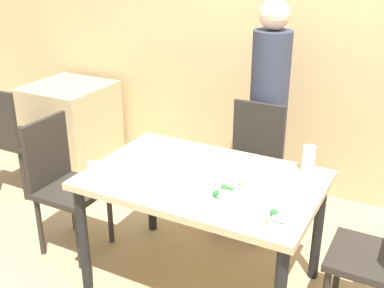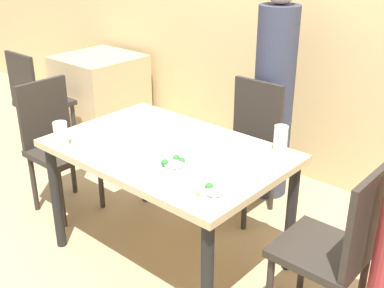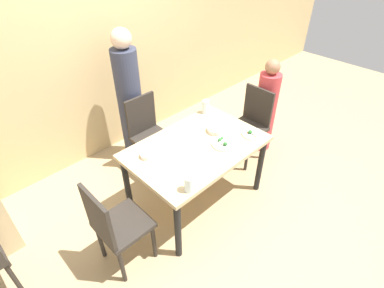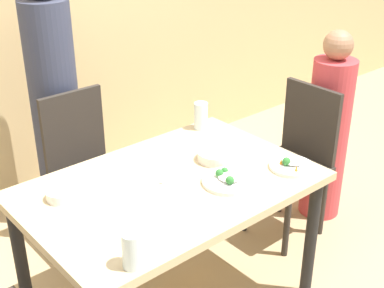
{
  "view_description": "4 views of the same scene",
  "coord_description": "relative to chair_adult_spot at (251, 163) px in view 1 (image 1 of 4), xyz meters",
  "views": [
    {
      "loc": [
        1.08,
        -2.18,
        1.96
      ],
      "look_at": [
        -0.03,
        -0.08,
        0.96
      ],
      "focal_mm": 45.0,
      "sensor_mm": 36.0,
      "label": 1
    },
    {
      "loc": [
        1.7,
        -1.74,
        1.83
      ],
      "look_at": [
        0.12,
        0.06,
        0.77
      ],
      "focal_mm": 45.0,
      "sensor_mm": 36.0,
      "label": 2
    },
    {
      "loc": [
        -1.62,
        -1.59,
        2.47
      ],
      "look_at": [
        -0.1,
        -0.04,
        0.83
      ],
      "focal_mm": 28.0,
      "sensor_mm": 36.0,
      "label": 3
    },
    {
      "loc": [
        -1.28,
        -1.66,
        1.95
      ],
      "look_at": [
        0.14,
        0.02,
        0.88
      ],
      "focal_mm": 50.0,
      "sensor_mm": 36.0,
      "label": 4
    }
  ],
  "objects": [
    {
      "name": "bowl_rice_small",
      "position": [
        -0.44,
        -0.58,
        0.26
      ],
      "size": [
        0.13,
        0.13,
        0.04
      ],
      "color": "white",
      "rests_on": "dining_table"
    },
    {
      "name": "bowl_curry",
      "position": [
        0.31,
        -0.74,
        0.26
      ],
      "size": [
        0.18,
        0.18,
        0.05
      ],
      "color": "silver",
      "rests_on": "dining_table"
    },
    {
      "name": "glass_water_short",
      "position": [
        -0.46,
        -1.15,
        0.3
      ],
      "size": [
        0.08,
        0.08,
        0.14
      ],
      "color": "silver",
      "rests_on": "dining_table"
    },
    {
      "name": "plate_rice_child",
      "position": [
        0.2,
        -0.94,
        0.25
      ],
      "size": [
        0.24,
        0.24,
        0.06
      ],
      "color": "white",
      "rests_on": "dining_table"
    },
    {
      "name": "glass_water_tall",
      "position": [
        0.5,
        -0.42,
        0.31
      ],
      "size": [
        0.08,
        0.08,
        0.15
      ],
      "color": "silver",
      "rests_on": "dining_table"
    },
    {
      "name": "background_table",
      "position": [
        -1.92,
        0.28,
        -0.12
      ],
      "size": [
        0.7,
        0.7,
        0.75
      ],
      "color": "tan",
      "rests_on": "ground_plane"
    },
    {
      "name": "dining_table",
      "position": [
        -0.0,
        -0.77,
        0.15
      ],
      "size": [
        1.31,
        0.87,
        0.73
      ],
      "color": "tan",
      "rests_on": "ground_plane"
    },
    {
      "name": "ground_plane",
      "position": [
        -0.0,
        -0.77,
        -0.5
      ],
      "size": [
        10.0,
        10.0,
        0.0
      ],
      "primitive_type": "plane",
      "color": "tan"
    },
    {
      "name": "chair_adult_spot",
      "position": [
        0.0,
        0.0,
        0.0
      ],
      "size": [
        0.4,
        0.4,
        0.92
      ],
      "color": "#2D2823",
      "rests_on": "ground_plane"
    },
    {
      "name": "person_adult",
      "position": [
        0.0,
        0.31,
        0.26
      ],
      "size": [
        0.28,
        0.28,
        1.61
      ],
      "color": "#33384C",
      "rests_on": "ground_plane"
    },
    {
      "name": "wall_back",
      "position": [
        -0.0,
        0.74,
        0.85
      ],
      "size": [
        10.0,
        0.06,
        2.7
      ],
      "color": "tan",
      "rests_on": "ground_plane"
    },
    {
      "name": "chair_background",
      "position": [
        -1.92,
        -0.41,
        0.0
      ],
      "size": [
        0.4,
        0.4,
        0.92
      ],
      "rotation": [
        0.0,
        0.0,
        3.14
      ],
      "color": "#2D2823",
      "rests_on": "ground_plane"
    },
    {
      "name": "chair_child_spot",
      "position": [
        0.99,
        -0.7,
        0.0
      ],
      "size": [
        0.4,
        0.4,
        0.92
      ],
      "rotation": [
        0.0,
        0.0,
        -1.57
      ],
      "color": "#2D2823",
      "rests_on": "ground_plane"
    },
    {
      "name": "plate_rice_adult",
      "position": [
        0.52,
        -1.04,
        0.25
      ],
      "size": [
        0.21,
        0.21,
        0.06
      ],
      "color": "white",
      "rests_on": "dining_table"
    },
    {
      "name": "fork_steel",
      "position": [
        0.05,
        -0.73,
        0.24
      ],
      "size": [
        0.18,
        0.08,
        0.01
      ],
      "color": "silver",
      "rests_on": "dining_table"
    },
    {
      "name": "chair_empty_left",
      "position": [
        -1.0,
        -0.84,
        0.0
      ],
      "size": [
        0.4,
        0.4,
        0.92
      ],
      "rotation": [
        0.0,
        0.0,
        1.57
      ],
      "color": "#2D2823",
      "rests_on": "ground_plane"
    }
  ]
}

